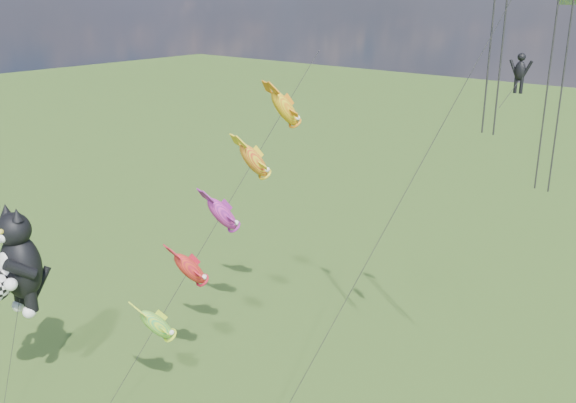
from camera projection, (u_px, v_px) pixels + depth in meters
The scene contains 4 objects.
ground at pixel (50, 388), 38.94m from camera, with size 300.00×300.00×0.00m, color #214110.
cat_kite_rig at pixel (15, 262), 33.87m from camera, with size 2.93×4.35×12.41m.
fish_windsock_rig at pixel (222, 214), 35.86m from camera, with size 3.69×15.62×19.66m.
parafoil_rig at pixel (516, 70), 28.75m from camera, with size 7.97×16.11×28.00m.
Camera 1 is at (32.53, -16.30, 23.04)m, focal length 40.00 mm.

